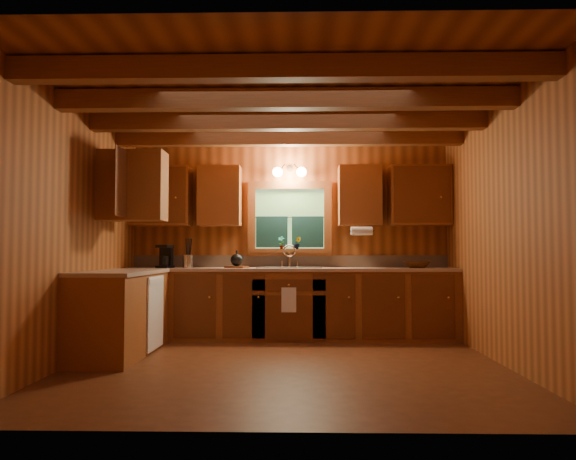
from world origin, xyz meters
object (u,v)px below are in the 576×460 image
(sink, at_px, (289,271))
(cutting_board, at_px, (237,267))
(wicker_basket, at_px, (417,265))
(coffee_maker, at_px, (166,257))

(sink, height_order, cutting_board, sink)
(sink, distance_m, wicker_basket, 1.63)
(sink, distance_m, cutting_board, 0.68)
(sink, height_order, wicker_basket, sink)
(sink, bearing_deg, wicker_basket, -1.38)
(sink, relative_size, wicker_basket, 2.45)
(wicker_basket, bearing_deg, cutting_board, -179.48)
(sink, bearing_deg, coffee_maker, -178.72)
(coffee_maker, relative_size, cutting_board, 1.11)
(wicker_basket, bearing_deg, coffee_maker, 179.94)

